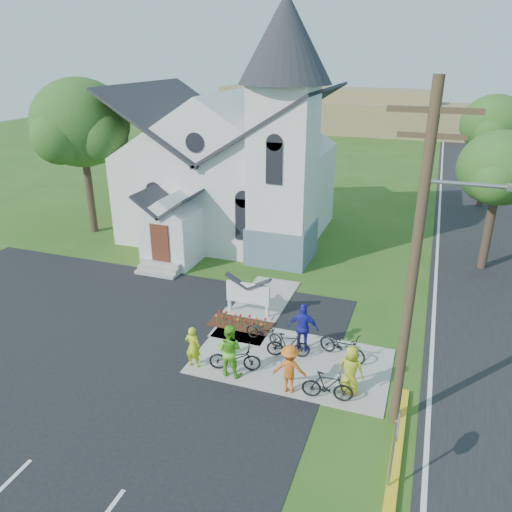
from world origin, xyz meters
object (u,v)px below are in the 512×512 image
at_px(utility_pole, 417,259).
at_px(bike_4, 342,346).
at_px(stop_sign, 396,436).
at_px(cyclist_3, 290,369).
at_px(cyclist_4, 351,370).
at_px(cyclist_1, 229,350).
at_px(cyclist_0, 193,347).
at_px(bike_3, 327,386).
at_px(bike_1, 288,345).
at_px(bike_2, 264,332).
at_px(church_sign, 248,294).
at_px(cyclist_2, 303,328).
at_px(bike_0, 235,358).

bearing_deg(utility_pole, bike_4, 127.83).
relative_size(stop_sign, cyclist_3, 1.45).
distance_m(cyclist_3, cyclist_4, 1.98).
xyz_separation_m(utility_pole, cyclist_1, (-5.69, 0.51, -4.39)).
height_order(cyclist_1, cyclist_4, cyclist_1).
distance_m(cyclist_0, bike_4, 5.41).
relative_size(stop_sign, bike_3, 1.49).
bearing_deg(utility_pole, bike_1, 151.43).
relative_size(bike_2, bike_4, 0.87).
height_order(cyclist_0, cyclist_1, cyclist_1).
bearing_deg(bike_3, utility_pole, -103.35).
distance_m(church_sign, stop_sign, 9.97).
bearing_deg(cyclist_2, bike_3, 117.70).
distance_m(church_sign, cyclist_3, 5.37).
bearing_deg(utility_pole, church_sign, 144.40).
distance_m(utility_pole, bike_4, 6.03).
height_order(utility_pole, bike_0, utility_pole).
distance_m(church_sign, utility_pole, 9.18).
xyz_separation_m(church_sign, cyclist_3, (3.08, -4.39, -0.12)).
distance_m(cyclist_0, bike_2, 3.01).
relative_size(cyclist_0, bike_4, 0.84).
bearing_deg(church_sign, stop_sign, -48.12).
distance_m(bike_0, bike_3, 3.44).
distance_m(bike_0, bike_4, 3.96).
height_order(cyclist_0, cyclist_3, cyclist_3).
xyz_separation_m(cyclist_0, cyclist_1, (1.38, 0.02, 0.16)).
bearing_deg(church_sign, cyclist_3, -54.89).
bearing_deg(cyclist_0, bike_4, -155.23).
height_order(stop_sign, cyclist_0, stop_sign).
distance_m(bike_2, bike_4, 3.03).
xyz_separation_m(stop_sign, cyclist_4, (-1.66, 3.59, -0.86)).
relative_size(cyclist_2, bike_4, 1.03).
xyz_separation_m(church_sign, cyclist_4, (4.97, -3.81, -0.10)).
distance_m(bike_2, cyclist_3, 3.11).
relative_size(bike_3, bike_4, 0.89).
relative_size(utility_pole, cyclist_3, 5.84).
bearing_deg(cyclist_1, cyclist_3, 176.80).
distance_m(cyclist_2, bike_4, 1.56).
xyz_separation_m(stop_sign, bike_0, (-5.67, 3.50, -1.25)).
relative_size(utility_pole, stop_sign, 4.03).
relative_size(cyclist_0, bike_2, 0.97).
bearing_deg(cyclist_3, cyclist_4, -171.76).
relative_size(bike_1, cyclist_2, 0.83).
bearing_deg(cyclist_3, bike_3, 170.81).
bearing_deg(cyclist_0, cyclist_3, 176.36).
bearing_deg(bike_1, utility_pole, -131.86).
bearing_deg(cyclist_0, cyclist_4, -176.61).
distance_m(utility_pole, cyclist_3, 5.69).
bearing_deg(bike_0, church_sign, -0.57).
bearing_deg(cyclist_3, bike_4, -125.93).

